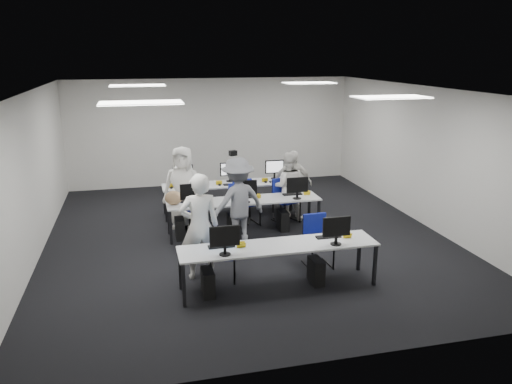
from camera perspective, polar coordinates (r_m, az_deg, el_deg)
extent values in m
plane|color=black|center=(10.43, -1.12, -5.05)|extent=(9.00, 9.00, 0.00)
plane|color=white|center=(9.78, -1.22, 11.62)|extent=(9.00, 9.00, 0.00)
cube|color=silver|center=(14.35, -5.08, 6.85)|extent=(8.00, 0.02, 3.00)
cube|color=silver|center=(5.87, 8.43, -6.45)|extent=(8.00, 0.02, 3.00)
cube|color=silver|center=(9.96, -24.27, 1.56)|extent=(0.02, 9.00, 3.00)
cube|color=silver|center=(11.52, 18.70, 3.89)|extent=(0.02, 9.00, 3.00)
cube|color=white|center=(7.56, -13.02, 9.91)|extent=(1.20, 0.60, 0.02)
cube|color=white|center=(8.60, 15.16, 10.43)|extent=(1.20, 0.60, 0.02)
cube|color=white|center=(11.55, -13.39, 11.77)|extent=(1.20, 0.60, 0.02)
cube|color=white|center=(12.25, 6.09, 12.30)|extent=(1.20, 0.60, 0.02)
cube|color=#B9BBBD|center=(8.00, 2.60, -6.18)|extent=(3.20, 0.70, 0.03)
cube|color=black|center=(7.62, -8.25, -10.52)|extent=(0.05, 0.05, 0.70)
cube|color=black|center=(8.16, -8.67, -8.69)|extent=(0.05, 0.05, 0.70)
cube|color=black|center=(8.43, 13.43, -8.14)|extent=(0.05, 0.05, 0.70)
cube|color=black|center=(8.92, 11.70, -6.66)|extent=(0.05, 0.05, 0.70)
cube|color=#B9BBBD|center=(10.39, -1.38, -0.98)|extent=(3.20, 0.70, 0.03)
cube|color=black|center=(10.02, -9.72, -4.04)|extent=(0.05, 0.05, 0.70)
cube|color=black|center=(10.58, -9.96, -2.97)|extent=(0.05, 0.05, 0.70)
cube|color=black|center=(10.65, 7.17, -2.74)|extent=(0.05, 0.05, 0.70)
cube|color=black|center=(11.18, 6.09, -1.80)|extent=(0.05, 0.05, 0.70)
cube|color=#B9BBBD|center=(11.71, -2.84, 0.94)|extent=(3.20, 0.70, 0.03)
cube|color=black|center=(11.34, -10.24, -1.70)|extent=(0.05, 0.05, 0.70)
cube|color=black|center=(11.92, -10.43, -0.86)|extent=(0.05, 0.05, 0.70)
cube|color=black|center=(11.90, 4.81, -0.67)|extent=(0.05, 0.05, 0.70)
cube|color=black|center=(12.45, 3.94, 0.08)|extent=(0.05, 0.05, 0.70)
cube|color=#0D5CAD|center=(7.54, -3.60, -5.05)|extent=(0.46, 0.04, 0.32)
cube|color=black|center=(7.93, -3.97, -6.20)|extent=(0.42, 0.14, 0.02)
ellipsoid|color=black|center=(7.98, -1.84, -5.97)|extent=(0.07, 0.10, 0.04)
cube|color=black|center=(7.99, -5.52, -10.25)|extent=(0.18, 0.40, 0.42)
cube|color=white|center=(8.02, 9.19, -3.92)|extent=(0.46, 0.04, 0.32)
cube|color=black|center=(8.40, 8.27, -5.07)|extent=(0.42, 0.14, 0.02)
ellipsoid|color=black|center=(8.50, 10.16, -4.83)|extent=(0.07, 0.10, 0.04)
cube|color=black|center=(8.39, 6.88, -8.95)|extent=(0.18, 0.40, 0.42)
cube|color=white|center=(9.96, -7.37, 0.05)|extent=(0.46, 0.04, 0.32)
cube|color=black|center=(10.35, -7.51, -1.03)|extent=(0.42, 0.14, 0.02)
ellipsoid|color=black|center=(10.38, -5.87, -0.87)|extent=(0.07, 0.10, 0.04)
cube|color=black|center=(10.36, -8.70, -4.15)|extent=(0.18, 0.40, 0.42)
cube|color=white|center=(10.13, -1.18, 0.45)|extent=(0.46, 0.04, 0.32)
cube|color=black|center=(10.51, -1.55, -0.63)|extent=(0.42, 0.14, 0.02)
ellipsoid|color=black|center=(10.57, 0.04, -0.48)|extent=(0.07, 0.10, 0.04)
cube|color=black|center=(10.49, -2.70, -3.71)|extent=(0.18, 0.40, 0.42)
cube|color=white|center=(10.41, 4.74, 0.82)|extent=(0.46, 0.04, 0.32)
cube|color=black|center=(10.78, 4.18, -0.24)|extent=(0.42, 0.14, 0.02)
ellipsoid|color=black|center=(10.87, 5.69, -0.10)|extent=(0.07, 0.10, 0.04)
cube|color=black|center=(10.74, 3.08, -3.25)|extent=(0.18, 0.40, 0.42)
cube|color=white|center=(11.66, -8.35, 2.32)|extent=(0.46, 0.04, 0.32)
cube|color=black|center=(11.42, -8.14, 0.55)|extent=(0.42, 0.14, 0.02)
ellipsoid|color=black|center=(11.39, -9.64, 0.49)|extent=(0.07, 0.10, 0.04)
cube|color=black|center=(11.73, -6.89, -1.70)|extent=(0.18, 0.40, 0.42)
cube|color=white|center=(11.80, -3.02, 2.63)|extent=(0.46, 0.04, 0.32)
cube|color=black|center=(11.57, -2.71, 0.89)|extent=(0.42, 0.14, 0.02)
ellipsoid|color=black|center=(11.51, -4.18, 0.84)|extent=(0.07, 0.10, 0.04)
cube|color=black|center=(11.89, -1.62, -1.34)|extent=(0.18, 0.40, 0.42)
cube|color=white|center=(12.05, 2.13, 2.91)|extent=(0.46, 0.04, 0.32)
cube|color=black|center=(11.82, 2.53, 1.21)|extent=(0.42, 0.14, 0.02)
ellipsoid|color=black|center=(11.74, 1.13, 1.16)|extent=(0.07, 0.10, 0.04)
cube|color=black|center=(12.16, 3.45, -0.98)|extent=(0.18, 0.40, 0.42)
cube|color=navy|center=(8.39, -3.79, -7.17)|extent=(0.50, 0.48, 0.06)
cube|color=navy|center=(8.47, -3.77, -5.11)|extent=(0.40, 0.13, 0.34)
cube|color=navy|center=(8.94, 7.14, -5.59)|extent=(0.47, 0.45, 0.06)
cube|color=navy|center=(9.02, 6.68, -3.57)|extent=(0.43, 0.07, 0.37)
cube|color=navy|center=(10.82, -7.16, -1.78)|extent=(0.56, 0.55, 0.06)
cube|color=navy|center=(10.92, -7.67, -0.19)|extent=(0.42, 0.19, 0.37)
cube|color=navy|center=(10.98, -1.10, -1.23)|extent=(0.56, 0.55, 0.06)
cube|color=navy|center=(11.09, -1.58, 0.46)|extent=(0.46, 0.15, 0.39)
cube|color=navy|center=(11.17, 3.47, -0.97)|extent=(0.61, 0.59, 0.06)
cube|color=navy|center=(11.26, 2.82, 0.66)|extent=(0.44, 0.21, 0.39)
cube|color=navy|center=(11.17, -7.58, -1.26)|extent=(0.50, 0.48, 0.06)
cube|color=navy|center=(10.90, -7.66, -0.26)|extent=(0.42, 0.11, 0.36)
cube|color=navy|center=(11.15, -1.88, -1.05)|extent=(0.57, 0.56, 0.06)
cube|color=navy|center=(10.87, -2.01, 0.00)|extent=(0.43, 0.18, 0.38)
cube|color=navy|center=(11.54, 2.92, -0.84)|extent=(0.47, 0.46, 0.05)
cube|color=navy|center=(11.30, 2.99, 0.04)|extent=(0.38, 0.13, 0.32)
ellipsoid|color=#93714C|center=(10.14, -9.41, -0.67)|extent=(0.36, 0.24, 0.29)
imported|color=white|center=(8.34, -6.46, -3.94)|extent=(0.67, 0.44, 1.82)
imported|color=white|center=(11.23, 3.65, 0.64)|extent=(0.89, 0.77, 1.56)
imported|color=white|center=(10.84, -8.33, 0.53)|extent=(1.01, 0.83, 1.78)
imported|color=white|center=(11.54, 4.17, 0.98)|extent=(0.96, 0.55, 1.54)
imported|color=slate|center=(9.73, -2.08, -1.14)|extent=(1.28, 0.96, 1.76)
cube|color=black|center=(9.65, -2.65, 4.46)|extent=(0.19, 0.21, 0.10)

